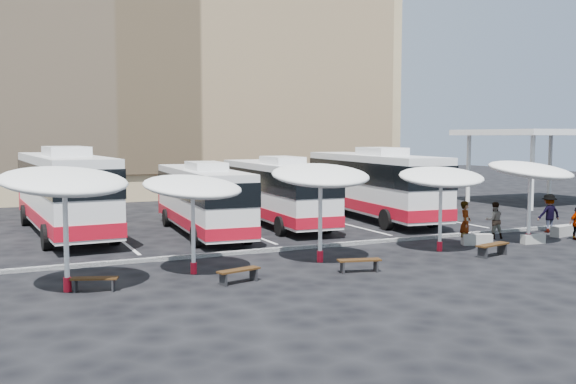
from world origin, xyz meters
name	(u,v)px	position (x,y,z in m)	size (l,w,h in m)	color
ground	(297,252)	(0.00, 0.00, 0.00)	(120.00, 120.00, 0.00)	black
sandstone_building	(133,42)	(0.00, 31.87, 12.63)	(42.00, 18.25, 29.60)	tan
service_canopy	(543,134)	(24.00, 10.00, 4.87)	(10.00, 8.00, 5.20)	white
curb_divider	(291,248)	(0.00, 0.50, 0.07)	(34.00, 0.25, 0.15)	black
bay_lines	(231,227)	(0.00, 8.00, 0.01)	(24.15, 12.00, 0.01)	white
bus_0	(63,189)	(-8.13, 9.28, 2.18)	(3.66, 13.57, 4.26)	white
bus_1	(202,197)	(-2.05, 6.35, 1.81)	(3.16, 11.29, 3.54)	white
bus_2	(276,190)	(2.53, 7.88, 1.88)	(3.15, 11.73, 3.69)	white
bus_3	(372,182)	(8.57, 7.81, 2.10)	(4.01, 13.18, 4.12)	white
sunshade_0	(64,182)	(-9.28, -3.12, 3.37)	(4.83, 4.86, 3.97)	white
sunshade_1	(193,187)	(-5.04, -2.29, 3.01)	(4.30, 4.33, 3.54)	white
sunshade_2	(320,176)	(-0.11, -2.27, 3.27)	(4.19, 4.23, 3.85)	white
sunshade_3	(441,177)	(5.46, -2.30, 3.06)	(4.38, 4.41, 3.60)	white
sunshade_4	(530,171)	(10.29, -2.36, 3.22)	(4.56, 4.59, 3.80)	white
wood_bench_0	(95,281)	(-8.52, -3.43, 0.33)	(1.46, 0.85, 0.43)	black
wood_bench_1	(239,272)	(-4.12, -4.25, 0.35)	(1.55, 0.77, 0.46)	black
wood_bench_2	(359,262)	(0.27, -4.49, 0.36)	(1.58, 0.76, 0.47)	black
wood_bench_3	(493,247)	(6.61, -4.13, 0.39)	(1.70, 0.81, 0.51)	black
conc_bench_0	(477,239)	(7.89, -1.77, 0.24)	(1.28, 0.43, 0.48)	gray
conc_bench_1	(533,239)	(10.40, -2.53, 0.20)	(1.08, 0.36, 0.41)	gray
conc_bench_2	(562,231)	(13.26, -1.54, 0.25)	(1.33, 0.44, 0.50)	gray
passenger_0	(466,223)	(7.52, -1.46, 0.96)	(0.70, 0.46, 1.91)	black
passenger_1	(495,220)	(9.83, -0.76, 0.85)	(0.83, 0.65, 1.71)	black
passenger_3	(549,213)	(13.63, -0.39, 0.95)	(1.23, 0.71, 1.91)	black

